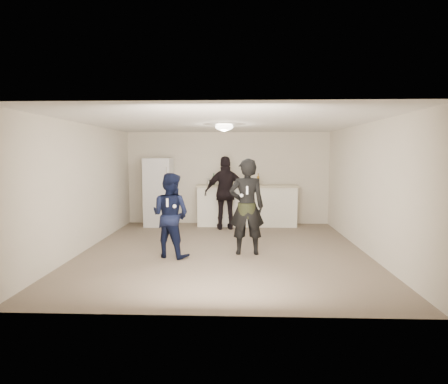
{
  "coord_description": "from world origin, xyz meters",
  "views": [
    {
      "loc": [
        0.28,
        -7.24,
        1.9
      ],
      "look_at": [
        0.0,
        0.2,
        1.15
      ],
      "focal_mm": 30.0,
      "sensor_mm": 36.0,
      "label": 1
    }
  ],
  "objects_px": {
    "fridge": "(159,192)",
    "counter": "(247,206)",
    "man": "(170,215)",
    "woman": "(247,207)",
    "shaker": "(209,181)",
    "spectator": "(226,193)"
  },
  "relations": [
    {
      "from": "counter",
      "to": "man",
      "type": "xyz_separation_m",
      "value": [
        -1.49,
        -3.11,
        0.26
      ]
    },
    {
      "from": "fridge",
      "to": "spectator",
      "type": "height_order",
      "value": "spectator"
    },
    {
      "from": "fridge",
      "to": "woman",
      "type": "bearing_deg",
      "value": -51.04
    },
    {
      "from": "man",
      "to": "woman",
      "type": "relative_size",
      "value": 0.86
    },
    {
      "from": "man",
      "to": "spectator",
      "type": "height_order",
      "value": "spectator"
    },
    {
      "from": "counter",
      "to": "man",
      "type": "bearing_deg",
      "value": -115.52
    },
    {
      "from": "fridge",
      "to": "man",
      "type": "height_order",
      "value": "fridge"
    },
    {
      "from": "man",
      "to": "woman",
      "type": "bearing_deg",
      "value": -148.91
    },
    {
      "from": "fridge",
      "to": "woman",
      "type": "height_order",
      "value": "woman"
    },
    {
      "from": "fridge",
      "to": "counter",
      "type": "bearing_deg",
      "value": 1.71
    },
    {
      "from": "fridge",
      "to": "man",
      "type": "relative_size",
      "value": 1.15
    },
    {
      "from": "shaker",
      "to": "man",
      "type": "relative_size",
      "value": 0.11
    },
    {
      "from": "man",
      "to": "spectator",
      "type": "distance_m",
      "value": 2.79
    },
    {
      "from": "woman",
      "to": "spectator",
      "type": "distance_m",
      "value": 2.43
    },
    {
      "from": "man",
      "to": "fridge",
      "type": "bearing_deg",
      "value": -52.39
    },
    {
      "from": "counter",
      "to": "woman",
      "type": "height_order",
      "value": "woman"
    },
    {
      "from": "shaker",
      "to": "spectator",
      "type": "relative_size",
      "value": 0.09
    },
    {
      "from": "counter",
      "to": "fridge",
      "type": "xyz_separation_m",
      "value": [
        -2.35,
        -0.07,
        0.38
      ]
    },
    {
      "from": "fridge",
      "to": "spectator",
      "type": "relative_size",
      "value": 0.97
    },
    {
      "from": "woman",
      "to": "spectator",
      "type": "bearing_deg",
      "value": -82.57
    },
    {
      "from": "spectator",
      "to": "woman",
      "type": "bearing_deg",
      "value": 94.27
    },
    {
      "from": "fridge",
      "to": "man",
      "type": "bearing_deg",
      "value": -74.22
    }
  ]
}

